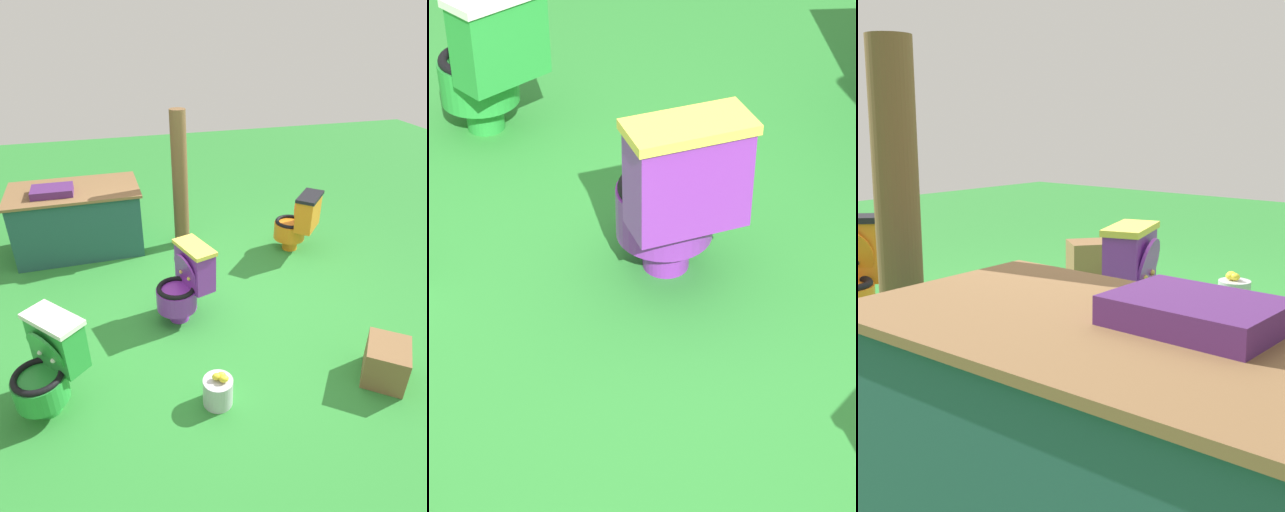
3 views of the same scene
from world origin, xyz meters
TOP-DOWN VIEW (x-y plane):
  - ground at (0.00, 0.00)m, footprint 14.00×14.00m
  - toilet_purple at (-0.38, 0.04)m, footprint 0.59×0.54m
  - toilet_green at (-1.50, -0.73)m, footprint 0.63×0.63m

SIDE VIEW (x-z plane):
  - ground at x=0.00m, z-range 0.00..0.00m
  - toilet_purple at x=-0.38m, z-range 0.01..0.74m
  - toilet_green at x=-1.50m, z-range 0.01..0.74m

